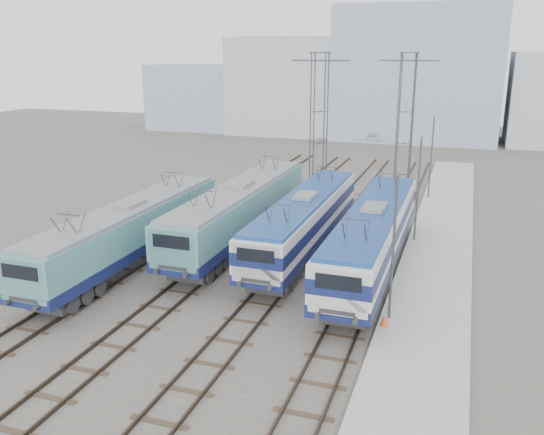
{
  "coord_description": "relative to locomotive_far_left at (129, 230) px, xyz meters",
  "views": [
    {
      "loc": [
        11.29,
        -22.66,
        12.17
      ],
      "look_at": [
        1.18,
        7.0,
        3.03
      ],
      "focal_mm": 38.0,
      "sensor_mm": 36.0,
      "label": 1
    }
  ],
  "objects": [
    {
      "name": "mast_front",
      "position": [
        15.35,
        -2.61,
        1.3
      ],
      "size": [
        0.12,
        0.12,
        7.0
      ],
      "primitive_type": "cylinder",
      "color": "#3F4247",
      "rests_on": "ground"
    },
    {
      "name": "building_west",
      "position": [
        -7.25,
        57.39,
        4.8
      ],
      "size": [
        18.0,
        12.0,
        14.0
      ],
      "primitive_type": "cube",
      "color": "#9CA5AF",
      "rests_on": "ground"
    },
    {
      "name": "mast_rear",
      "position": [
        15.35,
        21.39,
        1.3
      ],
      "size": [
        0.12,
        0.12,
        7.0
      ],
      "primitive_type": "cylinder",
      "color": "#3F4247",
      "rests_on": "ground"
    },
    {
      "name": "platform",
      "position": [
        16.95,
        3.39,
        -2.05
      ],
      "size": [
        4.0,
        70.0,
        0.3
      ],
      "primitive_type": "cube",
      "color": "#9E9E99",
      "rests_on": "ground"
    },
    {
      "name": "locomotive_far_right",
      "position": [
        13.5,
        3.47,
        0.12
      ],
      "size": [
        2.87,
        18.17,
        3.41
      ],
      "color": "#131B4C",
      "rests_on": "ground"
    },
    {
      "name": "mast_mid",
      "position": [
        15.35,
        9.39,
        1.3
      ],
      "size": [
        0.12,
        0.12,
        7.0
      ],
      "primitive_type": "cylinder",
      "color": "#3F4247",
      "rests_on": "ground"
    },
    {
      "name": "locomotive_center_left",
      "position": [
        4.5,
        5.94,
        0.12
      ],
      "size": [
        2.95,
        18.66,
        3.51
      ],
      "color": "#131B4C",
      "rests_on": "ground"
    },
    {
      "name": "building_center",
      "position": [
        10.75,
        57.39,
        6.8
      ],
      "size": [
        22.0,
        14.0,
        18.0
      ],
      "primitive_type": "cube",
      "color": "#8A95AB",
      "rests_on": "ground"
    },
    {
      "name": "safety_cone",
      "position": [
        15.25,
        -3.53,
        -1.64
      ],
      "size": [
        0.35,
        0.35,
        0.53
      ],
      "primitive_type": "cone",
      "color": "red",
      "rests_on": "platform"
    },
    {
      "name": "locomotive_far_left",
      "position": [
        0.0,
        0.0,
        0.0
      ],
      "size": [
        2.79,
        17.63,
        3.32
      ],
      "color": "#131B4C",
      "rests_on": "ground"
    },
    {
      "name": "ground",
      "position": [
        6.75,
        -4.61,
        -2.2
      ],
      "size": [
        160.0,
        160.0,
        0.0
      ],
      "primitive_type": "plane",
      "color": "#514C47"
    },
    {
      "name": "locomotive_center_right",
      "position": [
        9.0,
        5.36,
        0.03
      ],
      "size": [
        2.76,
        17.43,
        3.28
      ],
      "color": "#131B4C",
      "rests_on": "ground"
    },
    {
      "name": "catenary_tower_west",
      "position": [
        6.75,
        17.39,
        4.44
      ],
      "size": [
        4.5,
        1.2,
        12.0
      ],
      "color": "#3F4247",
      "rests_on": "ground"
    },
    {
      "name": "catenary_tower_east",
      "position": [
        13.25,
        19.39,
        4.44
      ],
      "size": [
        4.5,
        1.2,
        12.0
      ],
      "color": "#3F4247",
      "rests_on": "ground"
    },
    {
      "name": "building_far_west",
      "position": [
        -23.25,
        57.39,
        2.8
      ],
      "size": [
        14.0,
        10.0,
        10.0
      ],
      "primitive_type": "cube",
      "color": "#8A95AB",
      "rests_on": "ground"
    }
  ]
}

